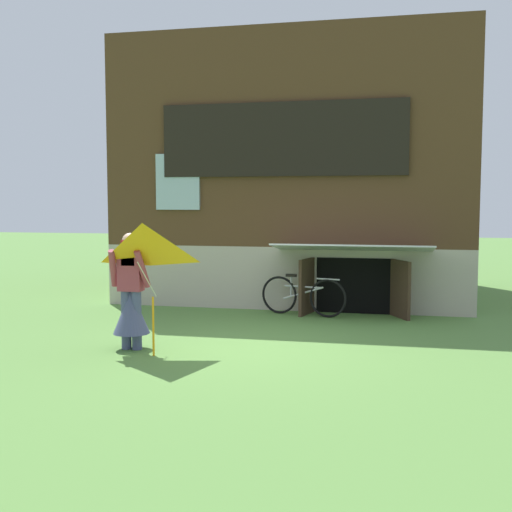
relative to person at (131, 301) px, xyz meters
name	(u,v)px	position (x,y,z in m)	size (l,w,h in m)	color
ground_plane	(247,344)	(1.54, 0.66, -0.71)	(60.00, 60.00, 0.00)	#56843D
log_house	(302,175)	(1.54, 6.35, 2.02)	(7.22, 6.51, 5.45)	#ADA393
person	(131,301)	(0.00, 0.00, 0.00)	(0.61, 0.53, 1.67)	#474C75
kite	(143,258)	(0.43, -0.58, 0.67)	(1.14, 1.14, 1.70)	orange
bicycle_silver	(303,296)	(2.02, 3.20, -0.33)	(1.64, 0.44, 0.76)	black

